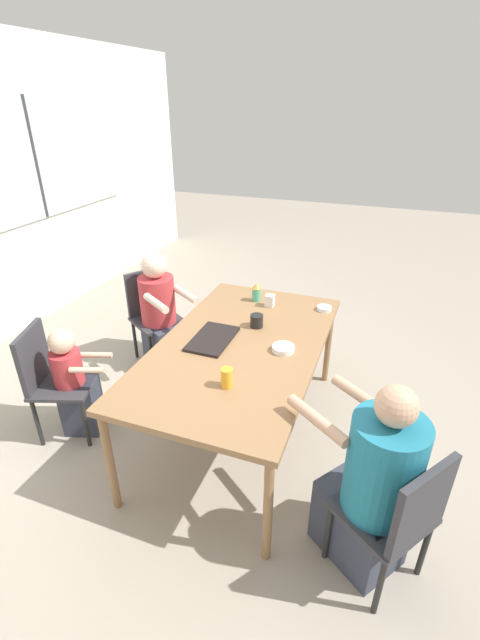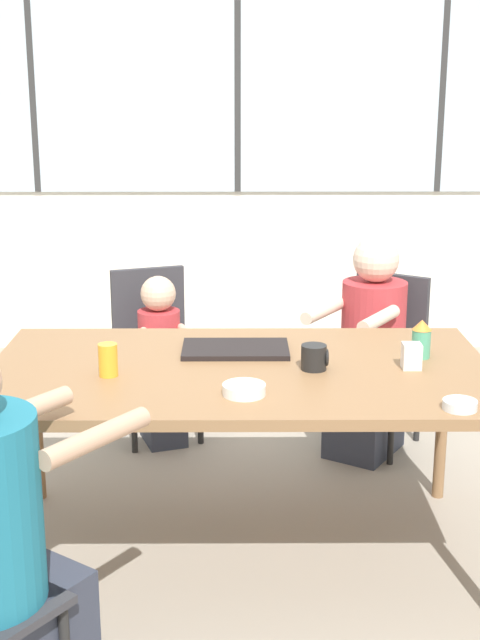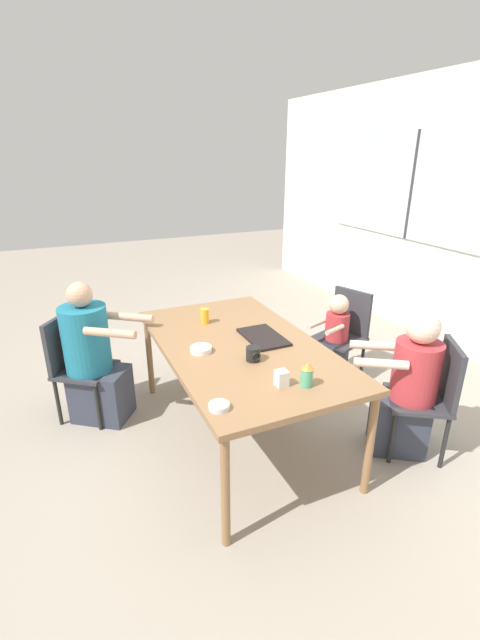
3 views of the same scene
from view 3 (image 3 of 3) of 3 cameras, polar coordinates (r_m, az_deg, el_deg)
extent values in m
plane|color=gray|center=(3.41, 0.00, -14.85)|extent=(16.00, 16.00, 0.00)
cube|color=#333333|center=(5.41, 21.96, 16.24)|extent=(0.04, 0.01, 1.18)
cube|color=olive|center=(3.03, 0.00, -3.52)|extent=(1.85, 1.05, 0.04)
cylinder|color=olive|center=(3.82, -11.98, -4.74)|extent=(0.05, 0.05, 0.72)
cylinder|color=olive|center=(2.41, -1.95, -21.99)|extent=(0.05, 0.05, 0.72)
cylinder|color=olive|center=(4.09, 1.07, -2.44)|extent=(0.05, 0.05, 0.72)
cylinder|color=olive|center=(2.82, 16.93, -15.67)|extent=(0.05, 0.05, 0.72)
cube|color=#333338|center=(3.61, -19.87, -6.29)|extent=(0.56, 0.56, 0.03)
cube|color=#333338|center=(3.61, -22.77, -2.79)|extent=(0.33, 0.25, 0.42)
cylinder|color=black|center=(3.76, -15.91, -8.34)|extent=(0.03, 0.03, 0.40)
cylinder|color=black|center=(3.51, -18.42, -10.97)|extent=(0.03, 0.03, 0.40)
cylinder|color=black|center=(3.92, -20.38, -7.63)|extent=(0.03, 0.03, 0.40)
cylinder|color=black|center=(3.68, -23.10, -10.06)|extent=(0.03, 0.03, 0.40)
cube|color=#333338|center=(3.26, 22.54, -9.81)|extent=(0.55, 0.55, 0.03)
cube|color=#333338|center=(3.21, 26.22, -6.42)|extent=(0.34, 0.23, 0.42)
cylinder|color=black|center=(3.20, 19.62, -14.61)|extent=(0.03, 0.03, 0.40)
cylinder|color=black|center=(3.48, 18.65, -11.34)|extent=(0.03, 0.03, 0.40)
cylinder|color=black|center=(3.29, 25.61, -14.54)|extent=(0.03, 0.03, 0.40)
cylinder|color=black|center=(3.56, 24.14, -11.38)|extent=(0.03, 0.03, 0.40)
cube|color=#333338|center=(4.04, 13.00, -2.48)|extent=(0.51, 0.51, 0.03)
cube|color=#333338|center=(4.10, 14.68, 1.08)|extent=(0.37, 0.16, 0.42)
cylinder|color=black|center=(3.92, 13.37, -6.76)|extent=(0.03, 0.03, 0.40)
cylinder|color=black|center=(4.09, 9.43, -5.19)|extent=(0.03, 0.03, 0.40)
cylinder|color=black|center=(4.19, 16.00, -5.15)|extent=(0.03, 0.03, 0.40)
cylinder|color=black|center=(4.35, 12.20, -3.76)|extent=(0.03, 0.03, 0.40)
cube|color=#333847|center=(3.65, -17.97, -9.30)|extent=(0.50, 0.53, 0.43)
cylinder|color=#1E7089|center=(3.48, -19.87, -2.38)|extent=(0.35, 0.35, 0.52)
sphere|color=tan|center=(3.36, -20.63, 3.19)|extent=(0.19, 0.19, 0.19)
cylinder|color=tan|center=(3.41, -14.53, 0.39)|extent=(0.27, 0.35, 0.06)
cylinder|color=tan|center=(3.15, -16.97, -1.65)|extent=(0.27, 0.35, 0.06)
cube|color=#333847|center=(3.34, 20.31, -12.74)|extent=(0.43, 0.46, 0.43)
cylinder|color=#B23338|center=(3.15, 22.40, -6.31)|extent=(0.31, 0.31, 0.42)
sphere|color=beige|center=(3.02, 23.26, -0.91)|extent=(0.22, 0.22, 0.22)
cylinder|color=beige|center=(2.92, 18.27, -5.54)|extent=(0.23, 0.32, 0.06)
cylinder|color=beige|center=(3.17, 17.53, -3.27)|extent=(0.23, 0.32, 0.06)
cube|color=#333847|center=(4.07, 12.10, -5.40)|extent=(0.26, 0.30, 0.43)
cylinder|color=#B23338|center=(3.96, 12.83, -0.83)|extent=(0.21, 0.21, 0.25)
sphere|color=#DBB293|center=(3.89, 13.09, 2.06)|extent=(0.17, 0.17, 0.17)
cylinder|color=#DBB293|center=(3.76, 12.52, -1.28)|extent=(0.11, 0.23, 0.04)
cylinder|color=#DBB293|center=(3.85, 10.23, -0.49)|extent=(0.11, 0.23, 0.04)
cube|color=black|center=(3.11, 3.13, -2.28)|extent=(0.41, 0.25, 0.02)
cylinder|color=black|center=(2.77, 1.75, -4.53)|extent=(0.09, 0.09, 0.09)
torus|color=black|center=(2.73, 2.17, -4.92)|extent=(0.01, 0.06, 0.06)
cylinder|color=#4CA57F|center=(2.51, 8.90, -7.57)|extent=(0.07, 0.07, 0.11)
cone|color=orange|center=(2.47, 8.99, -6.06)|extent=(0.07, 0.07, 0.04)
cylinder|color=gold|center=(3.37, -4.73, 0.53)|extent=(0.07, 0.07, 0.12)
cube|color=silver|center=(2.49, 5.56, -7.75)|extent=(0.07, 0.07, 0.09)
cylinder|color=silver|center=(2.30, -2.80, -11.41)|extent=(0.11, 0.11, 0.03)
cylinder|color=white|center=(2.91, -5.23, -3.91)|extent=(0.15, 0.15, 0.04)
camera|label=1|loc=(4.82, -22.67, 22.44)|focal=24.00mm
camera|label=2|loc=(3.22, -62.68, 5.89)|focal=50.00mm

